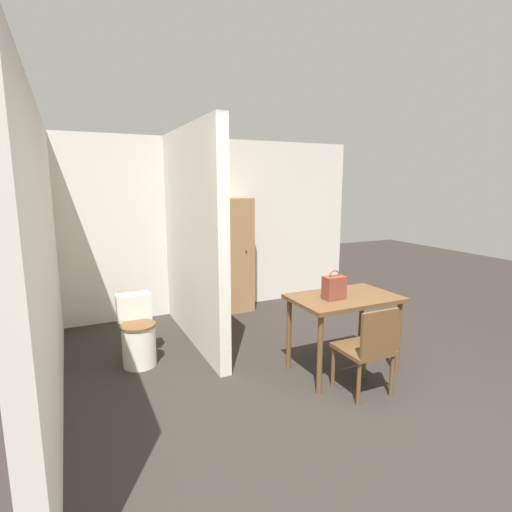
% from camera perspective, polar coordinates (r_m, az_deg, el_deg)
% --- Properties ---
extents(ground_plane, '(16.00, 16.00, 0.00)m').
position_cam_1_polar(ground_plane, '(3.34, 13.66, -24.11)').
color(ground_plane, '#2D2823').
extents(wall_back, '(4.89, 0.12, 2.50)m').
position_cam_1_polar(wall_back, '(5.92, -7.60, 4.25)').
color(wall_back, beige).
rests_on(wall_back, ground_plane).
extents(wall_left, '(0.12, 4.45, 2.50)m').
position_cam_1_polar(wall_left, '(3.88, -28.12, -0.09)').
color(wall_left, beige).
rests_on(wall_left, ground_plane).
extents(partition_wall, '(0.12, 2.13, 2.50)m').
position_cam_1_polar(partition_wall, '(4.71, -9.16, 2.65)').
color(partition_wall, beige).
rests_on(partition_wall, ground_plane).
extents(dining_table, '(1.04, 0.67, 0.78)m').
position_cam_1_polar(dining_table, '(4.05, 12.45, -7.01)').
color(dining_table, brown).
rests_on(dining_table, ground_plane).
extents(wooden_chair, '(0.43, 0.43, 0.82)m').
position_cam_1_polar(wooden_chair, '(3.74, 15.74, -12.41)').
color(wooden_chair, brown).
rests_on(wooden_chair, ground_plane).
extents(toilet, '(0.36, 0.51, 0.71)m').
position_cam_1_polar(toilet, '(4.42, -16.56, -10.73)').
color(toilet, silver).
rests_on(toilet, ground_plane).
extents(handbag, '(0.20, 0.13, 0.28)m').
position_cam_1_polar(handbag, '(3.88, 11.09, -4.43)').
color(handbag, brown).
rests_on(handbag, dining_table).
extents(wooden_cabinet, '(0.63, 0.41, 1.66)m').
position_cam_1_polar(wooden_cabinet, '(5.83, -3.76, 0.07)').
color(wooden_cabinet, '#997047').
rests_on(wooden_cabinet, ground_plane).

